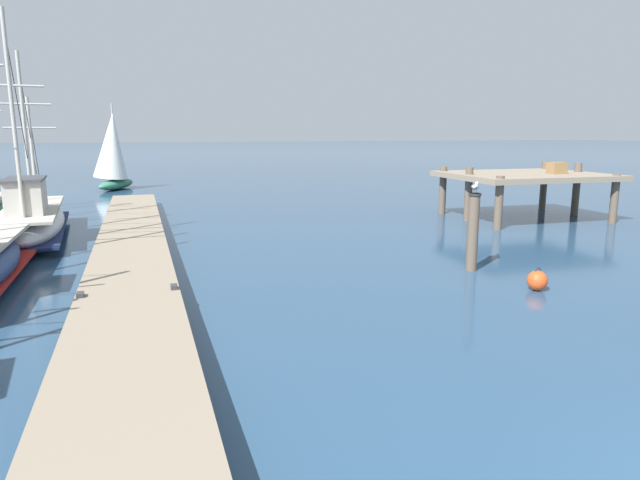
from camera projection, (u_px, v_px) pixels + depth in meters
floating_dock at (131, 246)px, 14.30m from camera, size 2.66×24.07×0.53m
fishing_boat_1 at (32, 218)px, 17.28m from camera, size 2.12×7.71×6.52m
pier_platform at (526, 178)px, 21.10m from camera, size 6.05×4.99×2.20m
mooring_piling at (473, 231)px, 13.10m from camera, size 0.30×0.30×1.88m
perched_seagull at (475, 187)px, 12.89m from camera, size 0.32×0.29×0.27m
mooring_buoy at (537, 280)px, 11.56m from camera, size 0.43×0.43×0.50m
distant_sailboat at (112, 152)px, 31.67m from camera, size 2.87×3.91×4.95m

